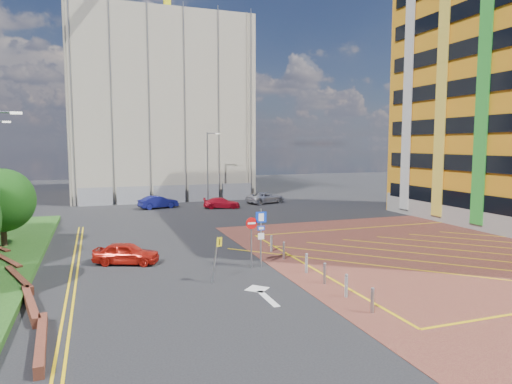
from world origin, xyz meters
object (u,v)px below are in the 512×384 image
car_red_left (126,253)px  car_blue_back (158,202)px  lamp_back (208,165)px  car_red_back (222,203)px  sign_cluster (257,232)px  car_silver_back (266,198)px  tree_c (2,200)px  warning_sign (217,254)px

car_red_left → car_blue_back: bearing=9.9°
lamp_back → car_red_back: lamp_back is taller
sign_cluster → car_red_left: size_ratio=0.88×
sign_cluster → car_silver_back: size_ratio=0.71×
car_blue_back → car_silver_back: car_blue_back is taller
tree_c → car_red_left: size_ratio=1.35×
car_red_left → tree_c: bearing=71.7°
car_blue_back → sign_cluster: bearing=170.0°
warning_sign → car_red_back: bearing=74.3°
lamp_back → car_silver_back: (6.10, -2.05, -3.73)m
warning_sign → lamp_back: bearing=77.2°
warning_sign → car_silver_back: size_ratio=0.50×
car_red_back → car_silver_back: car_silver_back is taller
sign_cluster → car_red_back: sign_cluster is taller
lamp_back → car_silver_back: bearing=-18.5°
lamp_back → car_silver_back: size_ratio=1.77×
lamp_back → sign_cluster: (-3.78, -27.02, -2.41)m
car_silver_back → tree_c: bearing=106.1°
tree_c → car_blue_back: 19.85m
car_red_back → warning_sign: bearing=178.3°
car_silver_back → sign_cluster: bearing=140.5°
car_red_back → car_blue_back: bearing=85.6°
car_silver_back → lamp_back: bearing=53.6°
tree_c → car_red_left: (7.07, -5.98, -2.58)m
lamp_back → sign_cluster: 27.38m
lamp_back → sign_cluster: lamp_back is taller
lamp_back → car_red_back: bearing=-85.0°
car_red_left → lamp_back: bearing=-1.8°
lamp_back → car_red_left: (-10.51, -23.98, -3.74)m
car_red_back → car_silver_back: 6.13m
tree_c → car_red_back: 22.78m
warning_sign → car_silver_back: warning_sign is taller
lamp_back → car_blue_back: bearing=-160.0°
tree_c → sign_cluster: bearing=-33.2°
sign_cluster → tree_c: bearing=146.8°
tree_c → lamp_back: bearing=45.7°
lamp_back → sign_cluster: bearing=-98.0°
tree_c → car_red_left: 9.61m
car_red_left → car_silver_back: size_ratio=0.80×
tree_c → car_red_left: tree_c is taller
car_red_left → car_red_back: 22.54m
car_red_left → car_blue_back: size_ratio=0.90×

